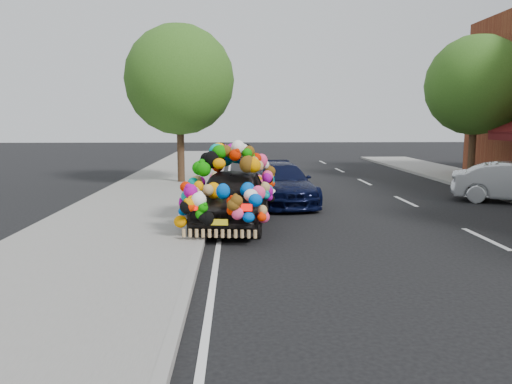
# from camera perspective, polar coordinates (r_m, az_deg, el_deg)

# --- Properties ---
(ground) EXTENTS (100.00, 100.00, 0.00)m
(ground) POSITION_cam_1_polar(r_m,az_deg,el_deg) (10.48, 6.81, -5.53)
(ground) COLOR black
(ground) RESTS_ON ground
(sidewalk) EXTENTS (4.00, 60.00, 0.12)m
(sidewalk) POSITION_cam_1_polar(r_m,az_deg,el_deg) (10.67, -16.73, -5.23)
(sidewalk) COLOR gray
(sidewalk) RESTS_ON ground
(kerb) EXTENTS (0.15, 60.00, 0.13)m
(kerb) POSITION_cam_1_polar(r_m,az_deg,el_deg) (10.36, -6.19, -5.31)
(kerb) COLOR gray
(kerb) RESTS_ON ground
(lane_markings) EXTENTS (6.00, 50.00, 0.01)m
(lane_markings) POSITION_cam_1_polar(r_m,az_deg,el_deg) (11.59, 24.73, -4.87)
(lane_markings) COLOR silver
(lane_markings) RESTS_ON ground
(tree_near_sidewalk) EXTENTS (4.20, 4.20, 6.13)m
(tree_near_sidewalk) POSITION_cam_1_polar(r_m,az_deg,el_deg) (19.74, -8.76, 12.52)
(tree_near_sidewalk) COLOR #332114
(tree_near_sidewalk) RESTS_ON ground
(tree_far_b) EXTENTS (4.00, 4.00, 5.90)m
(tree_far_b) POSITION_cam_1_polar(r_m,az_deg,el_deg) (22.29, 23.82, 11.08)
(tree_far_b) COLOR #332114
(tree_far_b) RESTS_ON ground
(plush_art_car) EXTENTS (2.43, 4.35, 1.99)m
(plush_art_car) POSITION_cam_1_polar(r_m,az_deg,el_deg) (11.75, -2.72, 1.02)
(plush_art_car) COLOR black
(plush_art_car) RESTS_ON ground
(navy_sedan) EXTENTS (2.21, 4.35, 1.21)m
(navy_sedan) POSITION_cam_1_polar(r_m,az_deg,el_deg) (15.02, 2.76, 0.98)
(navy_sedan) COLOR black
(navy_sedan) RESTS_ON ground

